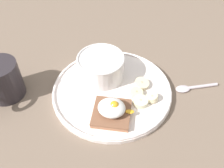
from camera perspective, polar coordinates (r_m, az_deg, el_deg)
ground_plane at (r=62.12cm, az=-0.00°, el=-2.55°), size 120.00×120.00×2.00cm
plate at (r=60.78cm, az=-0.00°, el=-1.44°), size 28.94×28.94×1.60cm
oatmeal_bowl at (r=62.16cm, az=-2.53°, el=4.02°), size 11.78×11.78×5.94cm
toast_slice at (r=55.16cm, az=-0.09°, el=-6.67°), size 9.21×9.21×1.31cm
poached_egg at (r=53.61cm, az=0.00°, el=-5.42°), size 7.93×5.38×3.13cm
banana_slice_front at (r=59.15cm, az=5.54°, el=-2.31°), size 4.30×4.28×1.30cm
banana_slice_left at (r=58.69cm, az=9.13°, el=-3.08°), size 2.93×2.73×1.77cm
banana_slice_back at (r=61.39cm, az=6.79°, el=0.06°), size 4.58×4.47×1.83cm
banana_slice_right at (r=57.73cm, az=6.53°, el=-4.00°), size 3.83×3.84×1.31cm
coffee_mug at (r=63.01cm, az=-23.79°, el=0.80°), size 8.55×12.02×9.18cm
spoon at (r=64.97cm, az=17.67°, el=-0.80°), size 10.49×6.11×0.80cm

